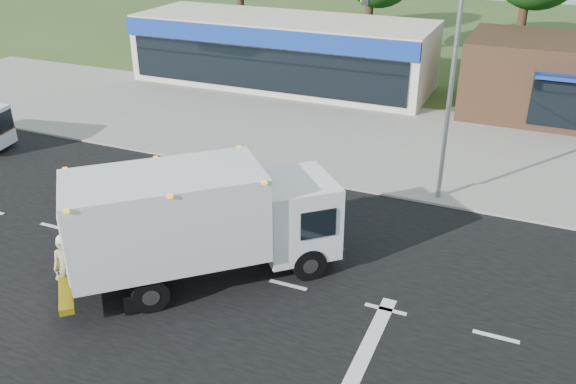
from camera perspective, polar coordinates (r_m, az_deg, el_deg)
name	(u,v)px	position (r m, az deg, el deg)	size (l,w,h in m)	color
ground	(288,285)	(18.49, 0.02, -8.73)	(120.00, 120.00, 0.00)	#385123
road_asphalt	(288,285)	(18.48, 0.02, -8.72)	(60.00, 14.00, 0.02)	black
sidewalk	(367,179)	(25.23, 7.43, 1.24)	(60.00, 2.40, 0.12)	gray
parking_apron	(401,134)	(30.47, 10.57, 5.33)	(60.00, 9.00, 0.02)	gray
lane_markings	(314,322)	(17.06, 2.44, -12.07)	(55.20, 7.00, 0.01)	silver
ems_box_truck	(198,218)	(17.90, -8.42, -2.45)	(7.74, 7.37, 3.63)	black
emergency_worker	(66,266)	(18.66, -20.06, -6.55)	(0.82, 0.80, 2.01)	tan
retail_strip_mall	(282,51)	(38.03, -0.54, 13.04)	(18.00, 6.20, 4.00)	beige
brown_storefront	(566,79)	(35.00, 24.59, 9.56)	(10.00, 6.70, 4.00)	#382316
traffic_signal_pole	(434,72)	(22.57, 13.52, 10.90)	(3.51, 0.25, 8.00)	gray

